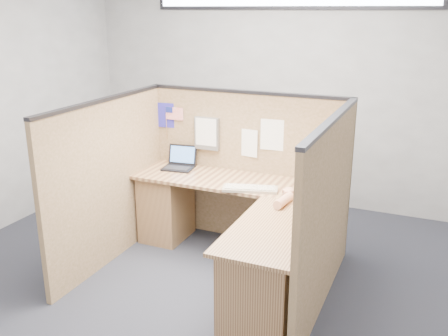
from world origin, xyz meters
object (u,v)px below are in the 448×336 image
at_px(laptop, 181,163).
at_px(mouse, 289,193).
at_px(l_desk, 236,232).
at_px(keyboard, 250,189).

xyz_separation_m(laptop, mouse, (1.24, -0.34, -0.03)).
distance_m(l_desk, keyboard, 0.40).
bearing_deg(laptop, l_desk, -40.07).
relative_size(l_desk, keyboard, 3.80).
distance_m(laptop, keyboard, 0.95).
distance_m(l_desk, mouse, 0.58).
xyz_separation_m(keyboard, mouse, (0.36, 0.00, 0.01)).
bearing_deg(mouse, l_desk, -155.14).
bearing_deg(laptop, keyboard, -28.68).
distance_m(keyboard, mouse, 0.36).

